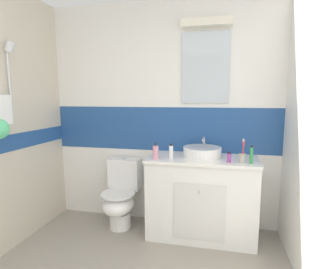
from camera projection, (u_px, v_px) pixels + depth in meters
The scene contains 9 objects.
wall_back_tiled at pixel (164, 115), 2.92m from camera, with size 3.20×0.20×2.50m.
vanity_cabinet at pixel (202, 197), 2.66m from camera, with size 1.12×0.52×0.85m.
sink_basin at pixel (202, 152), 2.61m from camera, with size 0.39×0.44×0.18m.
toilet at pixel (121, 196), 2.86m from camera, with size 0.37×0.50×0.77m.
toothbrush_cup at pixel (242, 157), 2.37m from camera, with size 0.06×0.06×0.23m.
soap_dispenser at pixel (156, 152), 2.52m from camera, with size 0.06×0.06×0.17m.
deodorant_spray_can at pixel (171, 152), 2.53m from camera, with size 0.04×0.04×0.15m.
perfume_flask_small at pixel (229, 157), 2.39m from camera, with size 0.04×0.03×0.10m.
toothpaste_tube_upright at pixel (251, 155), 2.34m from camera, with size 0.03×0.03×0.17m.
Camera 1 is at (0.66, -0.40, 1.46)m, focal length 27.07 mm.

